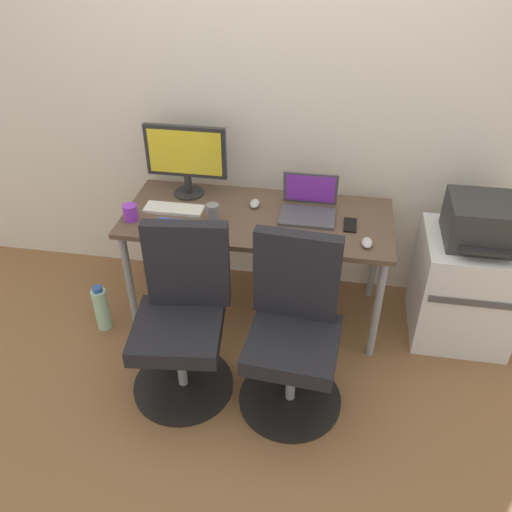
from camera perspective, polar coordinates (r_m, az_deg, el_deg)
ground_plane at (r=3.46m, az=0.14°, el=-5.69°), size 5.28×5.28×0.00m
back_wall at (r=3.16m, az=1.45°, el=17.47°), size 4.40×0.04×2.60m
desk at (r=3.08m, az=0.16°, el=3.24°), size 1.52×0.65×0.70m
office_chair_left at (r=2.77m, az=-7.88°, el=-6.93°), size 0.54×0.54×0.94m
office_chair_right at (r=2.68m, az=4.01°, el=-8.34°), size 0.54×0.54×0.94m
side_cabinet at (r=3.33m, az=21.36°, el=-3.13°), size 0.54×0.52×0.66m
printer at (r=3.09m, az=23.12°, el=3.39°), size 0.38×0.40×0.24m
water_bottle_on_floor at (r=3.37m, az=-16.17°, el=-5.38°), size 0.09×0.09×0.31m
desktop_monitor at (r=3.18m, az=-7.50°, el=10.55°), size 0.48×0.18×0.43m
open_laptop at (r=3.05m, az=5.64°, el=5.43°), size 0.31×0.26×0.23m
keyboard_by_monitor at (r=3.13m, az=-8.77°, el=4.99°), size 0.34×0.12×0.02m
keyboard_by_laptop at (r=2.80m, az=4.08°, el=1.47°), size 0.34×0.12×0.02m
mouse_by_monitor at (r=3.13m, az=-0.14°, el=5.62°), size 0.06×0.10×0.03m
mouse_by_laptop at (r=2.84m, az=11.78°, el=1.40°), size 0.06×0.10×0.03m
coffee_mug at (r=3.06m, az=-13.27°, el=4.53°), size 0.08×0.08×0.09m
pen_cup at (r=2.98m, az=-4.64°, el=4.61°), size 0.07×0.07×0.10m
phone_near_laptop at (r=2.99m, az=10.02°, el=3.28°), size 0.07×0.14×0.01m
notebook at (r=2.94m, az=-8.83°, el=2.98°), size 0.21×0.15×0.03m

